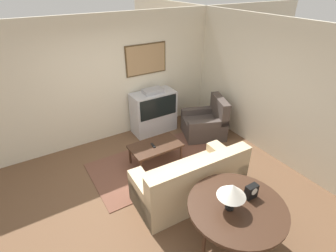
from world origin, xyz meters
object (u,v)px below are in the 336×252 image
console_table (237,210)px  mantel_clock (251,191)px  armchair (205,124)px  coffee_table (155,147)px  couch (190,182)px  table_lamp (232,191)px  tv (154,112)px

console_table → mantel_clock: size_ratio=6.50×
armchair → mantel_clock: 2.88m
coffee_table → console_table: (-0.03, -2.20, 0.34)m
couch → table_lamp: table_lamp is taller
couch → tv: bearing=-102.2°
armchair → table_lamp: bearing=-12.5°
console_table → table_lamp: size_ratio=3.24×
mantel_clock → armchair: bearing=62.6°
tv → coffee_table: (-0.59, -1.14, -0.13)m
console_table → table_lamp: table_lamp is taller
console_table → coffee_table: bearing=89.3°
couch → table_lamp: bearing=82.5°
armchair → mantel_clock: bearing=-6.2°
tv → console_table: (-0.61, -3.34, 0.21)m
armchair → mantel_clock: mantel_clock is taller
couch → console_table: 1.12m
armchair → couch: bearing=-24.3°
couch → mantel_clock: size_ratio=9.46×
armchair → mantel_clock: size_ratio=5.84×
coffee_table → armchair: bearing=12.3°
armchair → tv: bearing=-109.6°
armchair → table_lamp: (-1.67, -2.50, 0.79)m
coffee_table → mantel_clock: bearing=-84.0°
couch → console_table: (-0.05, -1.06, 0.38)m
couch → mantel_clock: mantel_clock is taller
table_lamp → mantel_clock: size_ratio=2.00×
coffee_table → table_lamp: 2.29m
coffee_table → mantel_clock: size_ratio=5.12×
tv → coffee_table: size_ratio=1.09×
coffee_table → mantel_clock: 2.24m
table_lamp → console_table: bearing=-13.9°
armchair → coffee_table: (-1.52, -0.33, 0.09)m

